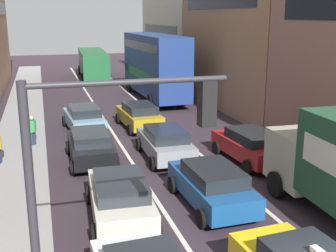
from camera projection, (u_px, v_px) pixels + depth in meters
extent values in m
cube|color=#949494|center=(22.00, 127.00, 25.51)|extent=(2.60, 64.00, 0.14)
cube|color=silver|center=(106.00, 122.00, 26.90)|extent=(0.16, 60.00, 0.01)
cube|color=silver|center=(158.00, 118.00, 27.84)|extent=(0.16, 60.00, 0.01)
cube|color=black|center=(0.00, 8.00, 38.71)|extent=(0.02, 11.73, 1.10)
cube|color=beige|center=(192.00, 35.00, 44.43)|extent=(7.00, 14.57, 9.09)
cube|color=black|center=(159.00, 31.00, 43.35)|extent=(0.02, 11.73, 1.10)
cube|color=#9E7556|center=(262.00, 11.00, 30.26)|extent=(7.00, 14.57, 13.57)
cube|color=black|center=(216.00, 1.00, 29.12)|extent=(0.02, 11.73, 1.10)
cylinder|color=#2D2D33|center=(35.00, 238.00, 7.42)|extent=(0.16, 0.16, 5.50)
cylinder|color=#2D2D33|center=(130.00, 82.00, 7.24)|extent=(3.50, 0.10, 0.10)
cube|color=black|center=(207.00, 103.00, 7.74)|extent=(0.28, 0.28, 0.84)
sphere|color=red|center=(204.00, 88.00, 7.81)|extent=(0.18, 0.18, 0.18)
sphere|color=#F2A519|center=(204.00, 102.00, 7.88)|extent=(0.18, 0.18, 0.18)
sphere|color=green|center=(204.00, 116.00, 7.94)|extent=(0.18, 0.18, 0.18)
cube|color=#B7B29E|center=(309.00, 158.00, 15.71)|extent=(2.50, 2.50, 1.90)
cube|color=black|center=(292.00, 139.00, 16.75)|extent=(2.02, 0.11, 0.70)
cylinder|color=black|center=(276.00, 184.00, 15.74)|extent=(0.34, 0.97, 0.96)
cylinder|color=black|center=(334.00, 178.00, 16.31)|extent=(0.34, 0.97, 0.96)
cube|color=#F2EACC|center=(319.00, 252.00, 9.12)|extent=(0.19, 0.45, 0.12)
cube|color=#194C8C|center=(211.00, 188.00, 14.95)|extent=(1.89, 4.34, 0.70)
cube|color=#1E2328|center=(214.00, 174.00, 14.62)|extent=(1.63, 2.44, 0.52)
cylinder|color=black|center=(173.00, 185.00, 16.11)|extent=(0.23, 0.64, 0.64)
cylinder|color=black|center=(218.00, 179.00, 16.65)|extent=(0.23, 0.64, 0.64)
cylinder|color=black|center=(202.00, 219.00, 13.42)|extent=(0.23, 0.64, 0.64)
cylinder|color=black|center=(255.00, 211.00, 13.96)|extent=(0.23, 0.64, 0.64)
cube|color=beige|center=(120.00, 200.00, 13.96)|extent=(2.04, 4.40, 0.70)
cube|color=#1E2328|center=(120.00, 186.00, 13.63)|extent=(1.72, 2.49, 0.52)
cylinder|color=black|center=(89.00, 195.00, 15.22)|extent=(0.26, 0.65, 0.64)
cylinder|color=black|center=(140.00, 190.00, 15.63)|extent=(0.26, 0.65, 0.64)
cylinder|color=black|center=(95.00, 234.00, 12.47)|extent=(0.26, 0.65, 0.64)
cylinder|color=black|center=(157.00, 227.00, 12.88)|extent=(0.26, 0.65, 0.64)
cube|color=gray|center=(165.00, 145.00, 19.90)|extent=(1.87, 4.33, 0.70)
cube|color=#1E2328|center=(166.00, 134.00, 19.58)|extent=(1.62, 2.43, 0.52)
cylinder|color=black|center=(139.00, 145.00, 21.11)|extent=(0.23, 0.64, 0.64)
cylinder|color=black|center=(175.00, 142.00, 21.59)|extent=(0.23, 0.64, 0.64)
cylinder|color=black|center=(153.00, 164.00, 18.39)|extent=(0.23, 0.64, 0.64)
cylinder|color=black|center=(194.00, 160.00, 18.87)|extent=(0.23, 0.64, 0.64)
cube|color=black|center=(91.00, 148.00, 19.42)|extent=(1.84, 4.31, 0.70)
cube|color=#1E2328|center=(91.00, 137.00, 19.10)|extent=(1.60, 2.42, 0.52)
cylinder|color=black|center=(68.00, 148.00, 20.62)|extent=(0.23, 0.64, 0.64)
cylinder|color=black|center=(107.00, 145.00, 21.12)|extent=(0.23, 0.64, 0.64)
cylinder|color=black|center=(73.00, 168.00, 17.90)|extent=(0.23, 0.64, 0.64)
cylinder|color=black|center=(116.00, 164.00, 18.40)|extent=(0.23, 0.64, 0.64)
cube|color=#B29319|center=(139.00, 117.00, 25.30)|extent=(2.03, 4.39, 0.70)
cube|color=#1E2328|center=(140.00, 109.00, 24.97)|extent=(1.71, 2.49, 0.52)
cylinder|color=black|center=(118.00, 119.00, 26.42)|extent=(0.25, 0.65, 0.64)
cylinder|color=black|center=(147.00, 116.00, 27.02)|extent=(0.25, 0.65, 0.64)
cylinder|color=black|center=(130.00, 130.00, 23.75)|extent=(0.25, 0.65, 0.64)
cylinder|color=black|center=(162.00, 127.00, 24.35)|extent=(0.25, 0.65, 0.64)
cube|color=#759EB7|center=(84.00, 120.00, 24.65)|extent=(2.10, 4.41, 0.70)
cube|color=#1E2328|center=(84.00, 111.00, 24.33)|extent=(1.75, 2.51, 0.52)
cylinder|color=black|center=(65.00, 121.00, 25.75)|extent=(0.26, 0.65, 0.64)
cylinder|color=black|center=(95.00, 119.00, 26.38)|extent=(0.26, 0.65, 0.64)
cylinder|color=black|center=(72.00, 133.00, 23.10)|extent=(0.26, 0.65, 0.64)
cylinder|color=black|center=(105.00, 130.00, 23.72)|extent=(0.26, 0.65, 0.64)
cube|color=#A51E1E|center=(249.00, 147.00, 19.49)|extent=(2.05, 4.40, 0.70)
cube|color=#1E2328|center=(252.00, 137.00, 19.17)|extent=(1.72, 2.50, 0.52)
cylinder|color=black|center=(217.00, 148.00, 20.61)|extent=(0.26, 0.65, 0.64)
cylinder|color=black|center=(250.00, 144.00, 21.22)|extent=(0.26, 0.65, 0.64)
cylinder|color=black|center=(248.00, 167.00, 17.95)|extent=(0.26, 0.65, 0.64)
cylinder|color=black|center=(285.00, 162.00, 18.55)|extent=(0.26, 0.65, 0.64)
cube|color=navy|center=(155.00, 78.00, 33.96)|extent=(2.78, 10.56, 2.40)
cube|color=black|center=(155.00, 73.00, 33.87)|extent=(2.79, 9.93, 0.70)
cube|color=navy|center=(155.00, 49.00, 33.39)|extent=(2.78, 10.56, 2.16)
cube|color=black|center=(155.00, 46.00, 33.33)|extent=(2.79, 9.93, 0.64)
cylinder|color=black|center=(129.00, 86.00, 37.37)|extent=(0.33, 1.01, 1.00)
cylinder|color=black|center=(156.00, 85.00, 38.12)|extent=(0.33, 1.01, 1.00)
cylinder|color=black|center=(151.00, 101.00, 30.99)|extent=(0.33, 1.01, 1.00)
cylinder|color=black|center=(183.00, 99.00, 31.74)|extent=(0.33, 1.01, 1.00)
cube|color=#1E6033|center=(93.00, 62.00, 44.99)|extent=(3.02, 10.61, 2.40)
cube|color=black|center=(93.00, 59.00, 44.90)|extent=(3.01, 9.98, 0.70)
cylinder|color=black|center=(80.00, 70.00, 48.56)|extent=(0.35, 1.01, 1.00)
cylinder|color=black|center=(102.00, 69.00, 49.13)|extent=(0.35, 1.01, 1.00)
cylinder|color=black|center=(83.00, 78.00, 42.04)|extent=(0.35, 1.01, 1.00)
cylinder|color=black|center=(108.00, 78.00, 42.61)|extent=(0.35, 1.01, 1.00)
cylinder|color=#262D47|center=(34.00, 139.00, 21.71)|extent=(0.16, 0.16, 0.82)
cylinder|color=#262D47|center=(32.00, 140.00, 21.56)|extent=(0.16, 0.16, 0.82)
cylinder|color=#338C4C|center=(32.00, 126.00, 21.46)|extent=(0.34, 0.34, 0.60)
sphere|color=tan|center=(31.00, 118.00, 21.35)|extent=(0.24, 0.24, 0.24)
cylinder|color=#338C4C|center=(35.00, 124.00, 21.64)|extent=(0.10, 0.10, 0.55)
cylinder|color=#338C4C|center=(29.00, 126.00, 21.26)|extent=(0.10, 0.10, 0.55)
cylinder|color=#262D47|center=(0.00, 157.00, 19.00)|extent=(0.16, 0.16, 0.82)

